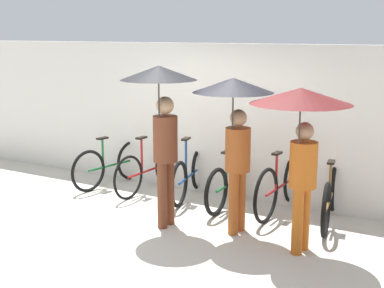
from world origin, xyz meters
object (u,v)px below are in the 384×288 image
(parked_bicycle_1, at_px, (149,169))
(pedestrian_leading, at_px, (161,104))
(pedestrian_trailing, at_px, (301,120))
(parked_bicycle_2, at_px, (190,174))
(pedestrian_center, at_px, (235,113))
(parked_bicycle_4, at_px, (281,185))
(parked_bicycle_5, at_px, (331,196))
(parked_bicycle_3, at_px, (231,182))
(parked_bicycle_0, at_px, (111,164))

(parked_bicycle_1, relative_size, pedestrian_leading, 0.82)
(pedestrian_trailing, bearing_deg, pedestrian_leading, 8.86)
(parked_bicycle_2, xyz_separation_m, pedestrian_center, (1.27, -1.09, 1.21))
(parked_bicycle_4, distance_m, parked_bicycle_5, 0.75)
(parked_bicycle_4, distance_m, pedestrian_center, 1.65)
(pedestrian_center, bearing_deg, pedestrian_trailing, 172.77)
(parked_bicycle_4, relative_size, pedestrian_center, 0.90)
(parked_bicycle_5, xyz_separation_m, pedestrian_center, (-0.96, -1.04, 1.21))
(parked_bicycle_5, bearing_deg, pedestrian_trailing, 167.94)
(parked_bicycle_1, bearing_deg, parked_bicycle_5, -87.79)
(parked_bicycle_5, height_order, pedestrian_leading, pedestrian_leading)
(parked_bicycle_1, distance_m, pedestrian_trailing, 3.42)
(parked_bicycle_5, height_order, pedestrian_trailing, pedestrian_trailing)
(parked_bicycle_2, bearing_deg, parked_bicycle_5, -103.11)
(parked_bicycle_1, bearing_deg, parked_bicycle_3, -88.23)
(parked_bicycle_4, bearing_deg, parked_bicycle_2, 93.03)
(parked_bicycle_3, height_order, pedestrian_leading, pedestrian_leading)
(parked_bicycle_4, bearing_deg, pedestrian_center, 170.52)
(parked_bicycle_4, relative_size, pedestrian_leading, 0.85)
(parked_bicycle_3, bearing_deg, pedestrian_center, -154.14)
(parked_bicycle_3, bearing_deg, parked_bicycle_1, 88.05)
(parked_bicycle_3, distance_m, parked_bicycle_4, 0.75)
(parked_bicycle_1, bearing_deg, parked_bicycle_4, -85.55)
(parked_bicycle_3, xyz_separation_m, pedestrian_center, (0.52, -1.04, 1.22))
(parked_bicycle_3, relative_size, parked_bicycle_4, 0.93)
(parked_bicycle_1, relative_size, parked_bicycle_5, 0.98)
(parked_bicycle_2, distance_m, pedestrian_center, 2.07)
(parked_bicycle_3, bearing_deg, pedestrian_leading, 162.43)
(parked_bicycle_1, relative_size, parked_bicycle_2, 1.06)
(parked_bicycle_2, bearing_deg, pedestrian_center, -142.34)
(pedestrian_trailing, bearing_deg, parked_bicycle_2, -23.32)
(pedestrian_center, bearing_deg, parked_bicycle_1, -22.33)
(parked_bicycle_3, xyz_separation_m, parked_bicycle_4, (0.74, 0.09, 0.04))
(parked_bicycle_3, height_order, pedestrian_center, pedestrian_center)
(parked_bicycle_4, height_order, pedestrian_trailing, pedestrian_trailing)
(parked_bicycle_0, relative_size, parked_bicycle_2, 1.00)
(parked_bicycle_5, bearing_deg, parked_bicycle_4, 72.92)
(parked_bicycle_3, relative_size, parked_bicycle_5, 0.94)
(parked_bicycle_0, relative_size, parked_bicycle_1, 0.94)
(parked_bicycle_4, bearing_deg, parked_bicycle_5, -95.72)
(parked_bicycle_5, bearing_deg, parked_bicycle_3, 80.06)
(parked_bicycle_5, bearing_deg, parked_bicycle_0, 80.44)
(parked_bicycle_2, xyz_separation_m, pedestrian_leading, (0.36, -1.34, 1.30))
(parked_bicycle_2, xyz_separation_m, parked_bicycle_3, (0.75, -0.05, -0.01))
(parked_bicycle_2, height_order, parked_bicycle_3, parked_bicycle_2)
(parked_bicycle_1, height_order, parked_bicycle_3, parked_bicycle_1)
(parked_bicycle_0, relative_size, parked_bicycle_4, 0.91)
(parked_bicycle_0, xyz_separation_m, parked_bicycle_3, (2.23, 0.02, -0.00))
(parked_bicycle_1, bearing_deg, pedestrian_leading, -137.31)
(parked_bicycle_1, relative_size, pedestrian_trailing, 0.90)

